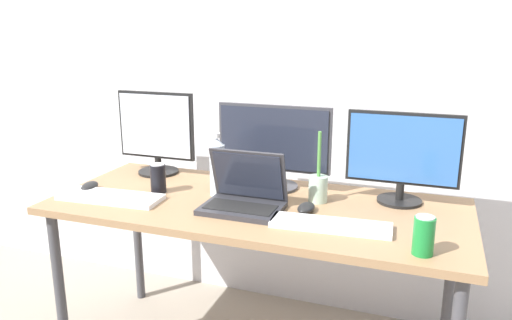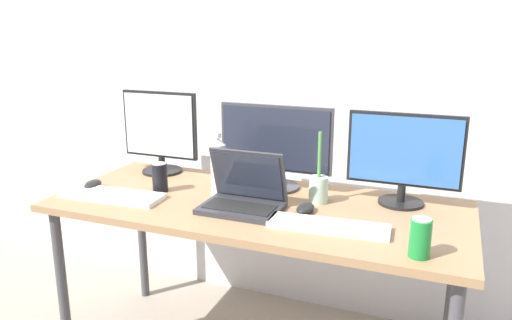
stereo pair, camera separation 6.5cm
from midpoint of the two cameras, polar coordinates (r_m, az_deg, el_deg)
The scene contains 14 objects.
wall_back at distance 2.47m, azimuth 3.97°, elevation 11.95°, with size 7.00×0.08×2.60m, color silver.
work_desk at distance 2.05m, azimuth -0.92°, elevation -6.63°, with size 1.67×0.71×0.74m.
monitor_left at distance 2.43m, azimuth -12.09°, elevation 3.16°, with size 0.39×0.19×0.39m.
monitor_center at distance 2.16m, azimuth 1.16°, elevation 1.70°, with size 0.50×0.22×0.37m.
monitor_right at distance 2.05m, azimuth 15.55°, elevation 0.54°, with size 0.44×0.18×0.37m.
laptop_silver at distance 1.95m, azimuth -2.30°, elevation -4.07°, with size 0.31×0.22×0.23m.
keyboard_main at distance 1.79m, azimuth 7.48°, elevation -7.40°, with size 0.43×0.12×0.02m, color white.
keyboard_aux at distance 2.16m, azimuth -17.15°, elevation -4.08°, with size 0.43×0.15×0.02m, color white.
mouse_by_keyboard at distance 1.93m, azimuth 4.78°, elevation -5.47°, with size 0.06×0.11×0.03m, color black.
mouse_by_laptop at distance 2.29m, azimuth -19.25°, elevation -2.88°, with size 0.06×0.11×0.04m, color black.
water_bottle at distance 2.09m, azimuth -5.34°, elevation -0.80°, with size 0.06×0.06×0.27m.
soda_can_near_keyboard at distance 2.18m, azimuth -11.97°, elevation -2.07°, with size 0.07×0.07×0.13m.
soda_can_by_laptop at distance 1.64m, azimuth 17.53°, elevation -8.25°, with size 0.07×0.07×0.13m.
bamboo_vase at distance 2.03m, azimuth 6.20°, elevation -3.11°, with size 0.08×0.08×0.29m.
Camera 1 is at (0.64, -1.79, 1.43)m, focal length 35.00 mm.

